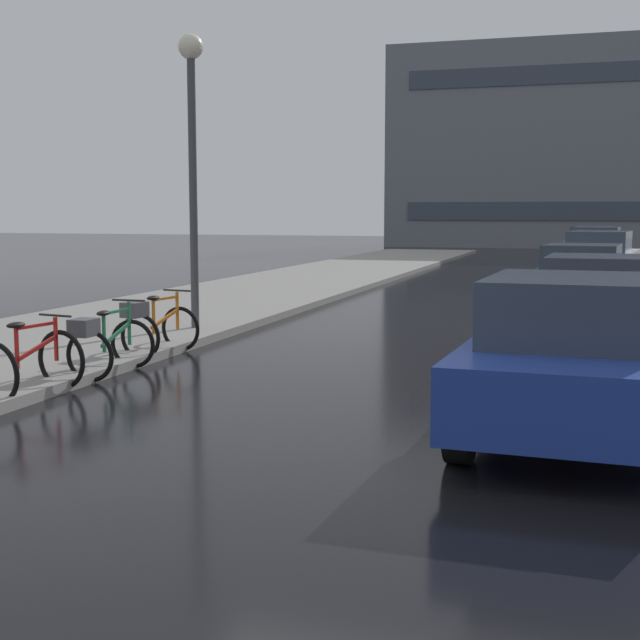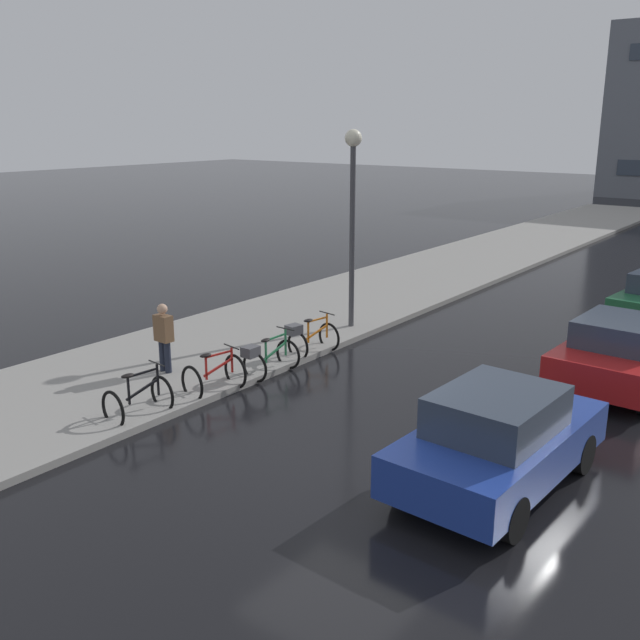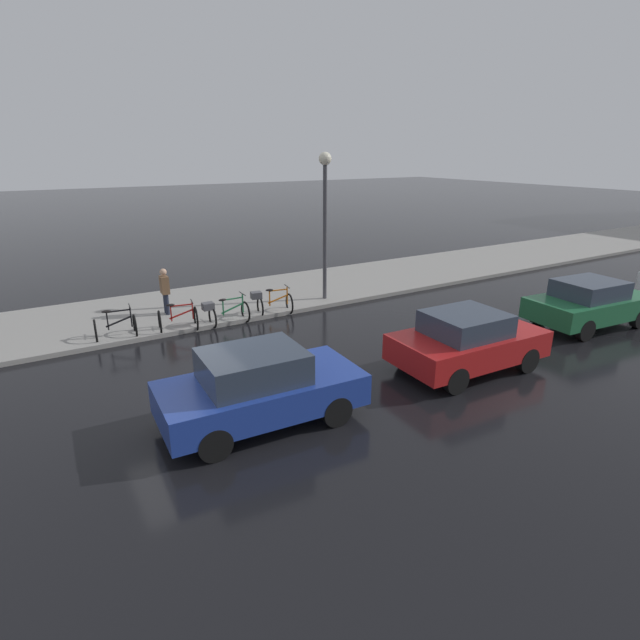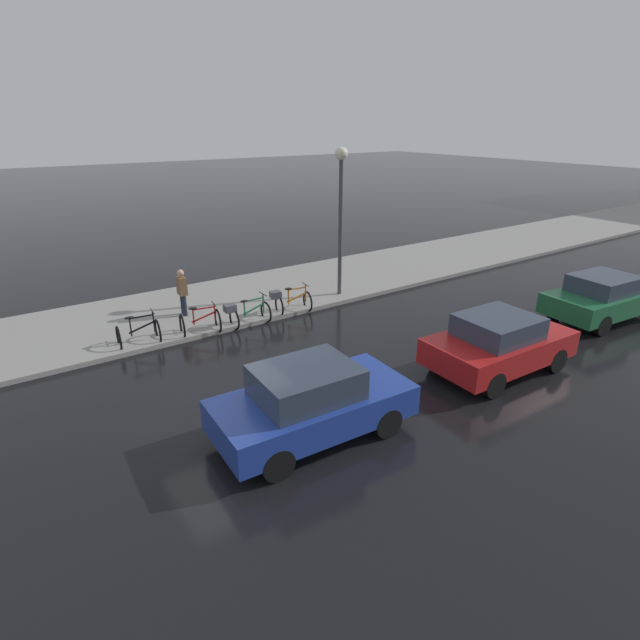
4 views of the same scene
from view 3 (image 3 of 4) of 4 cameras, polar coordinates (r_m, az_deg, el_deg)
ground_plane at (r=12.04m, az=-15.72°, el=-7.73°), size 140.00×140.00×0.00m
sidewalk_kerb at (r=21.40m, az=6.01°, el=4.77°), size 4.80×60.00×0.14m
bicycle_nearest at (r=15.50m, az=-22.32°, el=-0.82°), size 0.82×1.18×1.01m
bicycle_second at (r=15.61m, az=-15.91°, el=0.06°), size 0.92×1.22×0.94m
bicycle_third at (r=15.82m, az=-10.89°, el=0.94°), size 0.69×1.42×0.98m
bicycle_farthest at (r=16.56m, az=-5.67°, el=2.06°), size 0.86×1.40×0.97m
car_blue at (r=10.05m, az=-6.93°, el=-7.63°), size 2.03×4.10×1.57m
car_red at (r=12.88m, az=16.47°, el=-2.30°), size 2.06×3.88×1.51m
car_green at (r=17.57m, az=28.45°, el=1.73°), size 2.19×4.15×1.48m
pedestrian at (r=16.94m, az=-17.29°, el=3.24°), size 0.41×0.26×1.65m
streetlamp at (r=17.47m, az=0.57°, el=13.41°), size 0.43×0.43×5.19m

